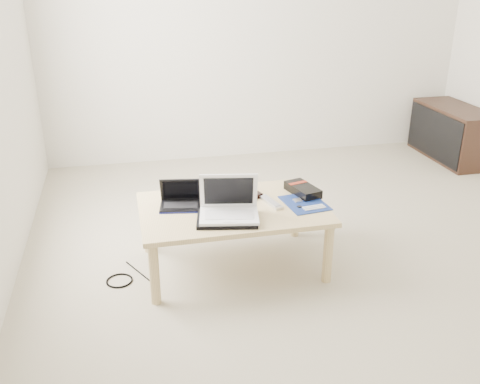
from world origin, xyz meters
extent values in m
plane|color=#B9AE96|center=(0.00, 0.00, 0.00)|extent=(4.00, 4.00, 0.00)
cube|color=silver|center=(0.00, 2.05, 1.30)|extent=(4.00, 0.10, 2.60)
cube|color=tan|center=(-0.70, -0.06, 0.39)|extent=(1.10, 0.70, 0.03)
cylinder|color=tan|center=(-1.20, -0.36, 0.18)|extent=(0.06, 0.06, 0.37)
cylinder|color=tan|center=(-0.20, -0.36, 0.18)|extent=(0.06, 0.06, 0.37)
cylinder|color=tan|center=(-1.20, 0.24, 0.18)|extent=(0.06, 0.06, 0.37)
cylinder|color=tan|center=(-0.20, 0.24, 0.18)|extent=(0.06, 0.06, 0.37)
cube|color=#352015|center=(1.78, 1.45, 0.25)|extent=(0.40, 0.90, 0.50)
cube|color=black|center=(1.58, 1.45, 0.25)|extent=(0.02, 0.86, 0.44)
cube|color=black|center=(-0.66, 0.09, 0.41)|extent=(0.34, 0.31, 0.03)
cube|color=black|center=(-1.00, 0.00, 0.41)|extent=(0.27, 0.21, 0.01)
cube|color=black|center=(-1.00, 0.00, 0.42)|extent=(0.21, 0.12, 0.00)
cube|color=black|center=(-1.01, -0.06, 0.42)|extent=(0.06, 0.03, 0.00)
cube|color=black|center=(-0.99, 0.05, 0.49)|extent=(0.25, 0.11, 0.16)
cube|color=black|center=(-0.99, 0.05, 0.49)|extent=(0.21, 0.08, 0.12)
cube|color=#0D134D|center=(-1.02, -0.08, 0.40)|extent=(0.24, 0.05, 0.01)
cube|color=black|center=(-0.73, -0.02, 0.41)|extent=(0.27, 0.23, 0.01)
cube|color=white|center=(-0.73, -0.02, 0.41)|extent=(0.21, 0.18, 0.00)
cube|color=silver|center=(-0.47, -0.06, 0.41)|extent=(0.10, 0.22, 0.02)
cube|color=gray|center=(-0.47, -0.06, 0.42)|extent=(0.08, 0.18, 0.00)
cube|color=black|center=(-0.77, -0.23, 0.41)|extent=(0.38, 0.31, 0.02)
cube|color=white|center=(-0.76, -0.24, 0.43)|extent=(0.37, 0.29, 0.02)
cube|color=silver|center=(-0.76, -0.24, 0.44)|extent=(0.29, 0.17, 0.00)
cube|color=white|center=(-0.78, -0.32, 0.44)|extent=(0.08, 0.04, 0.00)
cube|color=white|center=(-0.74, -0.15, 0.54)|extent=(0.33, 0.12, 0.22)
cube|color=black|center=(-0.74, -0.16, 0.54)|extent=(0.28, 0.09, 0.17)
cube|color=#0C1D51|center=(-0.27, -0.11, 0.40)|extent=(0.26, 0.31, 0.01)
cube|color=silver|center=(-0.30, -0.08, 0.41)|extent=(0.05, 0.05, 0.01)
cube|color=gold|center=(-0.21, -0.02, 0.41)|extent=(0.10, 0.02, 0.01)
cube|color=gold|center=(-0.21, -0.04, 0.41)|extent=(0.10, 0.02, 0.01)
cube|color=silver|center=(-0.24, -0.18, 0.41)|extent=(0.14, 0.03, 0.01)
cube|color=silver|center=(-0.24, -0.20, 0.41)|extent=(0.14, 0.03, 0.01)
cube|color=silver|center=(-0.24, -0.21, 0.41)|extent=(0.14, 0.03, 0.01)
cube|color=black|center=(-0.32, -0.17, 0.41)|extent=(0.03, 0.03, 0.01)
cube|color=black|center=(-0.23, 0.03, 0.43)|extent=(0.19, 0.28, 0.05)
cube|color=maroon|center=(-0.24, 0.09, 0.45)|extent=(0.13, 0.06, 0.00)
torus|color=black|center=(-0.84, -0.04, 0.41)|extent=(0.11, 0.11, 0.01)
torus|color=black|center=(-1.40, -0.10, 0.01)|extent=(0.16, 0.16, 0.01)
cylinder|color=black|center=(-1.28, -0.02, 0.00)|extent=(0.15, 0.29, 0.01)
camera|label=1|loc=(-1.30, -2.89, 1.72)|focal=40.00mm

